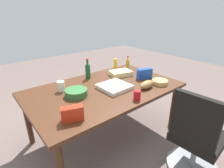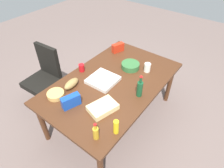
{
  "view_description": "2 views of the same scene",
  "coord_description": "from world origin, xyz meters",
  "px_view_note": "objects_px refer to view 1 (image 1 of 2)",
  "views": [
    {
      "loc": [
        1.25,
        1.67,
        1.69
      ],
      "look_at": [
        -0.1,
        0.03,
        0.79
      ],
      "focal_mm": 28.06,
      "sensor_mm": 36.0,
      "label": 1
    },
    {
      "loc": [
        -1.59,
        -1.21,
        2.42
      ],
      "look_at": [
        -0.11,
        -0.07,
        0.81
      ],
      "focal_mm": 30.71,
      "sensor_mm": 36.0,
      "label": 2
    }
  ],
  "objects_px": {
    "chip_bag_blue": "(145,74)",
    "sheet_cake": "(120,73)",
    "mustard_bottle": "(115,64)",
    "chip_bowl": "(160,82)",
    "salad_bowl": "(76,93)",
    "mayo_jar": "(61,86)",
    "chip_bag_red": "(72,114)",
    "conference_table": "(105,92)",
    "bread_loaf": "(147,85)",
    "office_chair": "(195,143)",
    "wine_bottle": "(88,71)",
    "red_solo_cup": "(137,95)",
    "pizza_box": "(114,87)",
    "dressing_bottle": "(128,64)"
  },
  "relations": [
    {
      "from": "chip_bowl",
      "to": "wine_bottle",
      "type": "bearing_deg",
      "value": -51.63
    },
    {
      "from": "conference_table",
      "to": "mustard_bottle",
      "type": "distance_m",
      "value": 0.84
    },
    {
      "from": "mayo_jar",
      "to": "dressing_bottle",
      "type": "relative_size",
      "value": 0.6
    },
    {
      "from": "office_chair",
      "to": "sheet_cake",
      "type": "height_order",
      "value": "office_chair"
    },
    {
      "from": "mustard_bottle",
      "to": "conference_table",
      "type": "bearing_deg",
      "value": 39.72
    },
    {
      "from": "chip_bag_red",
      "to": "sheet_cake",
      "type": "xyz_separation_m",
      "value": [
        -1.14,
        -0.62,
        -0.03
      ]
    },
    {
      "from": "conference_table",
      "to": "mayo_jar",
      "type": "bearing_deg",
      "value": -28.13
    },
    {
      "from": "chip_bag_blue",
      "to": "dressing_bottle",
      "type": "height_order",
      "value": "dressing_bottle"
    },
    {
      "from": "chip_bowl",
      "to": "mayo_jar",
      "type": "distance_m",
      "value": 1.3
    },
    {
      "from": "chip_bowl",
      "to": "bread_loaf",
      "type": "xyz_separation_m",
      "value": [
        0.24,
        -0.02,
        0.02
      ]
    },
    {
      "from": "mayo_jar",
      "to": "red_solo_cup",
      "type": "xyz_separation_m",
      "value": [
        -0.56,
        0.75,
        -0.01
      ]
    },
    {
      "from": "bread_loaf",
      "to": "mustard_bottle",
      "type": "height_order",
      "value": "mustard_bottle"
    },
    {
      "from": "bread_loaf",
      "to": "chip_bag_blue",
      "type": "bearing_deg",
      "value": -133.79
    },
    {
      "from": "office_chair",
      "to": "chip_bowl",
      "type": "distance_m",
      "value": 0.87
    },
    {
      "from": "chip_bag_blue",
      "to": "dressing_bottle",
      "type": "bearing_deg",
      "value": -106.67
    },
    {
      "from": "bread_loaf",
      "to": "salad_bowl",
      "type": "bearing_deg",
      "value": -25.05
    },
    {
      "from": "salad_bowl",
      "to": "sheet_cake",
      "type": "relative_size",
      "value": 0.82
    },
    {
      "from": "mayo_jar",
      "to": "office_chair",
      "type": "bearing_deg",
      "value": 121.78
    },
    {
      "from": "bread_loaf",
      "to": "sheet_cake",
      "type": "xyz_separation_m",
      "value": [
        -0.06,
        -0.58,
        -0.02
      ]
    },
    {
      "from": "conference_table",
      "to": "salad_bowl",
      "type": "distance_m",
      "value": 0.42
    },
    {
      "from": "office_chair",
      "to": "wine_bottle",
      "type": "distance_m",
      "value": 1.64
    },
    {
      "from": "conference_table",
      "to": "dressing_bottle",
      "type": "distance_m",
      "value": 0.92
    },
    {
      "from": "chip_bowl",
      "to": "bread_loaf",
      "type": "distance_m",
      "value": 0.25
    },
    {
      "from": "pizza_box",
      "to": "salad_bowl",
      "type": "distance_m",
      "value": 0.5
    },
    {
      "from": "conference_table",
      "to": "mustard_bottle",
      "type": "bearing_deg",
      "value": -140.28
    },
    {
      "from": "red_solo_cup",
      "to": "salad_bowl",
      "type": "bearing_deg",
      "value": -46.87
    },
    {
      "from": "pizza_box",
      "to": "chip_bag_blue",
      "type": "xyz_separation_m",
      "value": [
        -0.57,
        0.01,
        0.05
      ]
    },
    {
      "from": "chip_bowl",
      "to": "pizza_box",
      "type": "bearing_deg",
      "value": -25.93
    },
    {
      "from": "mustard_bottle",
      "to": "wine_bottle",
      "type": "bearing_deg",
      "value": 9.09
    },
    {
      "from": "bread_loaf",
      "to": "dressing_bottle",
      "type": "bearing_deg",
      "value": -117.17
    },
    {
      "from": "wine_bottle",
      "to": "salad_bowl",
      "type": "bearing_deg",
      "value": 44.04
    },
    {
      "from": "chip_bag_blue",
      "to": "sheet_cake",
      "type": "relative_size",
      "value": 0.69
    },
    {
      "from": "salad_bowl",
      "to": "dressing_bottle",
      "type": "relative_size",
      "value": 1.21
    },
    {
      "from": "mustard_bottle",
      "to": "salad_bowl",
      "type": "bearing_deg",
      "value": 25.95
    },
    {
      "from": "chip_bowl",
      "to": "chip_bag_blue",
      "type": "height_order",
      "value": "chip_bag_blue"
    },
    {
      "from": "wine_bottle",
      "to": "chip_bowl",
      "type": "relative_size",
      "value": 1.41
    },
    {
      "from": "mustard_bottle",
      "to": "chip_bowl",
      "type": "bearing_deg",
      "value": 91.63
    },
    {
      "from": "chip_bag_blue",
      "to": "sheet_cake",
      "type": "height_order",
      "value": "chip_bag_blue"
    },
    {
      "from": "chip_bowl",
      "to": "office_chair",
      "type": "bearing_deg",
      "value": 67.74
    },
    {
      "from": "wine_bottle",
      "to": "chip_bowl",
      "type": "distance_m",
      "value": 1.03
    },
    {
      "from": "wine_bottle",
      "to": "mustard_bottle",
      "type": "bearing_deg",
      "value": -170.91
    },
    {
      "from": "office_chair",
      "to": "salad_bowl",
      "type": "height_order",
      "value": "office_chair"
    },
    {
      "from": "mayo_jar",
      "to": "chip_bag_red",
      "type": "distance_m",
      "value": 0.68
    },
    {
      "from": "conference_table",
      "to": "chip_bag_red",
      "type": "relative_size",
      "value": 9.73
    },
    {
      "from": "bread_loaf",
      "to": "wine_bottle",
      "type": "bearing_deg",
      "value": -63.2
    },
    {
      "from": "conference_table",
      "to": "pizza_box",
      "type": "relative_size",
      "value": 5.4
    },
    {
      "from": "wine_bottle",
      "to": "chip_bag_red",
      "type": "height_order",
      "value": "wine_bottle"
    },
    {
      "from": "dressing_bottle",
      "to": "mustard_bottle",
      "type": "bearing_deg",
      "value": -34.28
    },
    {
      "from": "office_chair",
      "to": "salad_bowl",
      "type": "xyz_separation_m",
      "value": [
        0.76,
        -1.13,
        0.41
      ]
    },
    {
      "from": "sheet_cake",
      "to": "mustard_bottle",
      "type": "bearing_deg",
      "value": -117.04
    }
  ]
}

